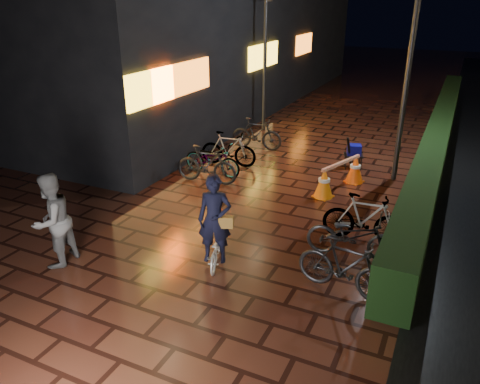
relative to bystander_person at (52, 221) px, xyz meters
The scene contains 11 objects.
ground 4.07m from the bystander_person, 45.90° to the left, with size 80.00×80.00×0.00m, color #381911.
hedge 12.43m from the bystander_person, 60.82° to the left, with size 0.70×20.00×1.00m, color black.
bystander_person is the anchor object (origin of this frame).
storefront_block 16.25m from the bystander_person, 115.18° to the left, with size 12.09×22.00×9.00m.
lamp_post_hedge 9.27m from the bystander_person, 55.07° to the left, with size 0.51×0.21×5.32m.
lamp_post_sf 10.89m from the bystander_person, 91.00° to the left, with size 0.47×0.13×4.90m.
cyclist 3.06m from the bystander_person, 24.85° to the left, with size 0.85×1.36×1.85m.
traffic_barrier 7.24m from the bystander_person, 56.55° to the left, with size 1.03×1.91×0.78m.
cart_assembly 8.74m from the bystander_person, 63.37° to the left, with size 0.66×0.71×1.03m.
parked_bikes_storefront 6.29m from the bystander_person, 85.56° to the left, with size 1.98×4.01×1.05m.
parked_bikes_hedge 5.73m from the bystander_person, 26.07° to the left, with size 1.98×2.73×1.05m.
Camera 1 is at (3.76, -8.41, 4.83)m, focal length 35.00 mm.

